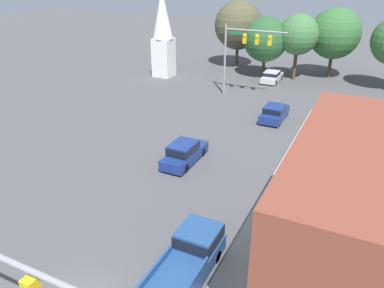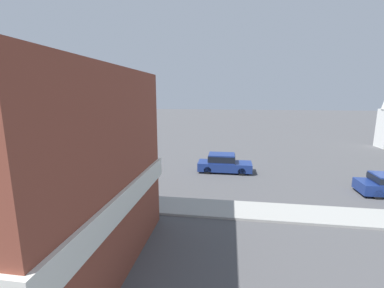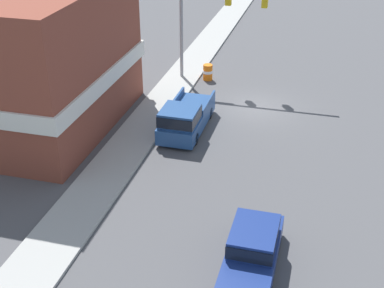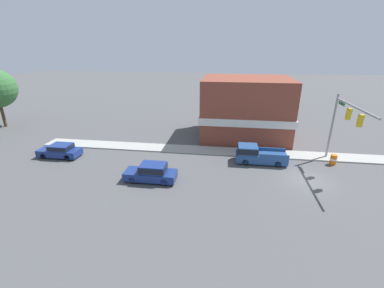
{
  "view_description": "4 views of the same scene",
  "coord_description": "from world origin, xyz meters",
  "px_view_note": "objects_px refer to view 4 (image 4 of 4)",
  "views": [
    {
      "loc": [
        9.46,
        -8.08,
        13.41
      ],
      "look_at": [
        -0.45,
        12.13,
        2.75
      ],
      "focal_mm": 35.0,
      "sensor_mm": 36.0,
      "label": 1
    },
    {
      "loc": [
        20.23,
        14.62,
        6.85
      ],
      "look_at": [
        -1.14,
        11.46,
        2.67
      ],
      "focal_mm": 24.0,
      "sensor_mm": 36.0,
      "label": 2
    },
    {
      "loc": [
        -3.97,
        29.66,
        13.77
      ],
      "look_at": [
        1.43,
        9.65,
        2.37
      ],
      "focal_mm": 50.0,
      "sensor_mm": 36.0,
      "label": 3
    },
    {
      "loc": [
        -22.31,
        7.55,
        11.62
      ],
      "look_at": [
        0.76,
        10.84,
        2.7
      ],
      "focal_mm": 24.0,
      "sensor_mm": 36.0,
      "label": 4
    }
  ],
  "objects_px": {
    "pickup_truck_parked": "(256,154)",
    "construction_barrel": "(333,160)",
    "car_lead": "(152,172)",
    "car_oncoming": "(60,150)"
  },
  "relations": [
    {
      "from": "car_oncoming",
      "to": "pickup_truck_parked",
      "type": "relative_size",
      "value": 0.86
    },
    {
      "from": "car_oncoming",
      "to": "pickup_truck_parked",
      "type": "xyz_separation_m",
      "value": [
        1.59,
        -21.47,
        0.14
      ]
    },
    {
      "from": "car_lead",
      "to": "construction_barrel",
      "type": "xyz_separation_m",
      "value": [
        6.01,
        -17.78,
        -0.3
      ]
    },
    {
      "from": "construction_barrel",
      "to": "car_oncoming",
      "type": "bearing_deg",
      "value": 94.28
    },
    {
      "from": "car_oncoming",
      "to": "construction_barrel",
      "type": "height_order",
      "value": "car_oncoming"
    },
    {
      "from": "pickup_truck_parked",
      "to": "construction_barrel",
      "type": "distance_m",
      "value": 7.98
    },
    {
      "from": "pickup_truck_parked",
      "to": "car_lead",
      "type": "bearing_deg",
      "value": 118.8
    },
    {
      "from": "pickup_truck_parked",
      "to": "construction_barrel",
      "type": "relative_size",
      "value": 4.87
    },
    {
      "from": "car_lead",
      "to": "car_oncoming",
      "type": "height_order",
      "value": "car_lead"
    },
    {
      "from": "car_oncoming",
      "to": "car_lead",
      "type": "bearing_deg",
      "value": 71.86
    }
  ]
}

